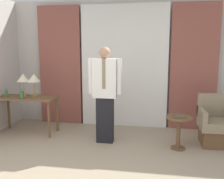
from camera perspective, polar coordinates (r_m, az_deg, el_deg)
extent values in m
cube|color=beige|center=(5.45, 2.94, 5.95)|extent=(10.00, 0.06, 2.70)
cube|color=white|center=(5.32, 2.77, 5.22)|extent=(1.83, 0.06, 2.58)
cube|color=brown|center=(5.67, -11.78, 5.29)|extent=(0.94, 0.06, 2.58)
cube|color=brown|center=(5.35, 18.19, 4.78)|extent=(0.94, 0.06, 2.58)
cube|color=brown|center=(5.18, -18.92, -1.79)|extent=(1.19, 0.53, 0.03)
cylinder|color=brown|center=(4.86, -14.22, -6.75)|extent=(0.05, 0.05, 0.70)
cylinder|color=brown|center=(5.70, -22.52, -4.78)|extent=(0.05, 0.05, 0.70)
cylinder|color=brown|center=(5.22, -12.43, -5.54)|extent=(0.05, 0.05, 0.70)
cylinder|color=#9E7F47|center=(5.34, -19.44, -1.12)|extent=(0.13, 0.13, 0.04)
cylinder|color=#9E7F47|center=(5.31, -19.52, 0.41)|extent=(0.02, 0.02, 0.25)
cone|color=beige|center=(5.29, -19.65, 2.58)|extent=(0.25, 0.25, 0.16)
cylinder|color=#9E7F47|center=(5.23, -17.22, -1.22)|extent=(0.13, 0.13, 0.04)
cylinder|color=#9E7F47|center=(5.20, -17.29, 0.35)|extent=(0.02, 0.02, 0.25)
cone|color=beige|center=(5.18, -17.40, 2.57)|extent=(0.25, 0.25, 0.16)
cylinder|color=#336638|center=(5.04, -19.92, -1.17)|extent=(0.07, 0.07, 0.14)
cylinder|color=#336638|center=(5.03, -19.98, -0.17)|extent=(0.03, 0.03, 0.04)
cylinder|color=#336638|center=(5.28, -23.04, -0.93)|extent=(0.06, 0.06, 0.13)
cylinder|color=#336638|center=(5.27, -23.10, -0.02)|extent=(0.02, 0.02, 0.04)
cube|color=black|center=(4.51, -1.60, -6.96)|extent=(0.30, 0.16, 0.82)
cube|color=white|center=(4.35, -1.65, 2.60)|extent=(0.42, 0.19, 0.69)
cube|color=#847556|center=(4.25, -1.91, 3.59)|extent=(0.06, 0.01, 0.51)
cylinder|color=white|center=(4.40, -4.90, 3.10)|extent=(0.09, 0.09, 0.62)
cylinder|color=white|center=(4.31, 1.67, 2.99)|extent=(0.09, 0.09, 0.62)
sphere|color=tan|center=(4.32, -1.68, 8.43)|extent=(0.20, 0.20, 0.20)
cube|color=brown|center=(4.81, 22.37, -9.90)|extent=(0.46, 0.51, 0.29)
cube|color=gray|center=(4.74, 22.54, -7.31)|extent=(0.54, 0.61, 0.16)
cube|color=gray|center=(4.92, 22.07, -3.24)|extent=(0.54, 0.10, 0.41)
cube|color=gray|center=(4.65, 19.89, -5.30)|extent=(0.08, 0.61, 0.18)
cylinder|color=brown|center=(4.48, 14.80, -12.80)|extent=(0.24, 0.24, 0.02)
cylinder|color=brown|center=(4.39, 14.94, -9.71)|extent=(0.07, 0.07, 0.54)
cylinder|color=brown|center=(4.31, 15.10, -6.18)|extent=(0.43, 0.43, 0.02)
cube|color=brown|center=(4.28, 15.20, -5.91)|extent=(0.18, 0.21, 0.03)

